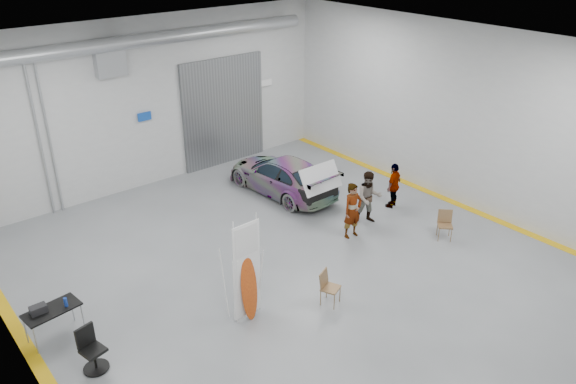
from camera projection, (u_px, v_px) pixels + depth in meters
ground at (301, 272)px, 15.58m from camera, size 16.00×16.00×0.00m
room_shell at (257, 110)px, 15.48m from camera, size 14.02×16.18×6.01m
sedan_car at (282, 175)px, 19.88m from camera, size 2.08×4.61×1.31m
person_a at (353, 210)px, 16.97m from camera, size 0.68×0.47×1.77m
person_b at (369, 198)px, 17.78m from camera, size 1.08×1.01×1.76m
person_c at (394, 185)px, 18.82m from camera, size 0.99×0.63×1.58m
surfboard_display at (248, 279)px, 13.29m from camera, size 0.79×0.23×2.79m
folding_chair_near at (330, 294)px, 14.18m from camera, size 0.56×0.60×0.91m
folding_chair_far at (444, 231)px, 17.09m from camera, size 0.59×0.67×0.90m
work_table at (48, 310)px, 12.79m from camera, size 1.31×0.77×1.01m
office_chair at (92, 351)px, 12.05m from camera, size 0.55×0.57×1.04m
trunk_lid at (320, 176)px, 18.19m from camera, size 1.53×0.93×0.04m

